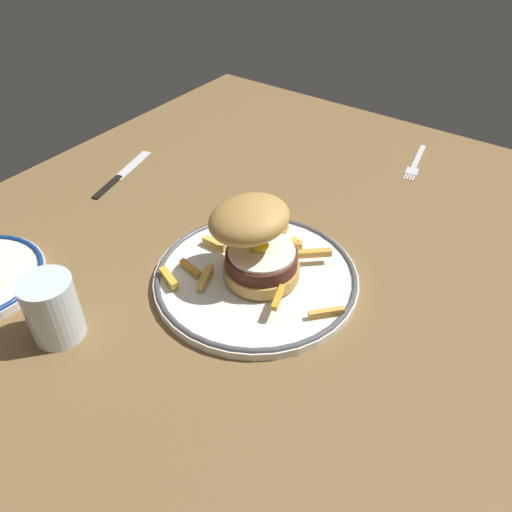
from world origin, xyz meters
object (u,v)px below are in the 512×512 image
burger (256,239)px  water_glass (53,311)px  fork (416,162)px  dinner_plate (256,277)px  knife (118,177)px

burger → water_glass: bearing=147.2°
burger → fork: size_ratio=0.99×
burger → dinner_plate: bearing=-128.3°
dinner_plate → burger: size_ratio=1.99×
fork → dinner_plate: bearing=173.1°
water_glass → burger: bearing=-32.8°
dinner_plate → knife: dinner_plate is taller
burger → fork: (44.62, -5.59, -7.09)cm
water_glass → knife: (30.30, 22.19, -3.61)cm
water_glass → knife: 37.73cm
fork → knife: bearing=131.0°
water_glass → fork: size_ratio=0.60×
dinner_plate → water_glass: size_ratio=3.31×
water_glass → fork: water_glass is taller
knife → fork: bearing=-49.0°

